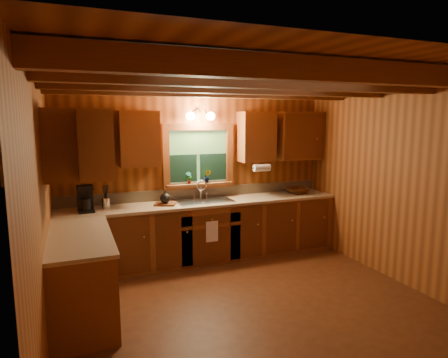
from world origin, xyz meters
TOP-DOWN VIEW (x-y plane):
  - room at (0.00, 0.00)m, footprint 4.20×4.20m
  - ceiling_beams at (0.00, 0.00)m, footprint 4.20×2.54m
  - base_cabinets at (-0.49, 1.28)m, footprint 4.20×2.22m
  - countertop at (-0.48, 1.29)m, footprint 4.20×2.24m
  - backsplash at (0.00, 1.89)m, footprint 4.20×0.02m
  - dishwasher_panel at (-1.47, 0.68)m, footprint 0.02×0.60m
  - upper_cabinets at (-0.56, 1.42)m, footprint 4.19×1.77m
  - window at (0.00, 1.87)m, footprint 1.12×0.08m
  - window_sill at (0.00, 1.82)m, footprint 1.06×0.14m
  - wall_sconce at (0.00, 1.75)m, footprint 0.45×0.21m
  - paper_towel_roll at (0.92, 1.53)m, footprint 0.27×0.11m
  - dish_towel at (0.00, 1.26)m, footprint 0.18×0.01m
  - sink at (0.00, 1.60)m, footprint 0.82×0.48m
  - coffee_maker at (-1.68, 1.57)m, footprint 0.20×0.25m
  - utensil_crock at (-1.41, 1.65)m, footprint 0.12×0.12m
  - cutting_board at (-0.60, 1.56)m, footprint 0.35×0.31m
  - teakettle at (-0.60, 1.56)m, footprint 0.15×0.15m
  - wicker_basket at (1.63, 1.61)m, footprint 0.41×0.41m
  - potted_plant_left at (-0.17, 1.81)m, footprint 0.11×0.09m
  - potted_plant_right at (0.12, 1.81)m, footprint 0.13×0.12m

SIDE VIEW (x-z plane):
  - base_cabinets at x=-0.49m, z-range 0.00..0.86m
  - dishwasher_panel at x=-1.47m, z-range 0.03..0.83m
  - dish_towel at x=0.00m, z-range 0.37..0.67m
  - sink at x=0.00m, z-range 0.64..1.07m
  - countertop at x=-0.48m, z-range 0.86..0.90m
  - cutting_board at x=-0.60m, z-range 0.90..0.93m
  - wicker_basket at x=1.63m, z-range 0.90..0.99m
  - backsplash at x=0.00m, z-range 0.90..1.06m
  - utensil_crock at x=-1.41m, z-range 0.82..1.15m
  - teakettle at x=-0.60m, z-range 0.91..1.09m
  - coffee_maker at x=-1.68m, z-range 0.90..1.25m
  - window_sill at x=0.00m, z-range 1.10..1.14m
  - potted_plant_left at x=-0.17m, z-range 1.14..1.33m
  - potted_plant_right at x=0.12m, z-range 1.14..1.34m
  - room at x=0.00m, z-range -0.80..3.40m
  - paper_towel_roll at x=0.92m, z-range 1.31..1.42m
  - window at x=0.00m, z-range 1.03..2.03m
  - upper_cabinets at x=-0.56m, z-range 1.45..2.23m
  - wall_sconce at x=0.00m, z-range 2.08..2.25m
  - ceiling_beams at x=0.00m, z-range 2.40..2.58m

